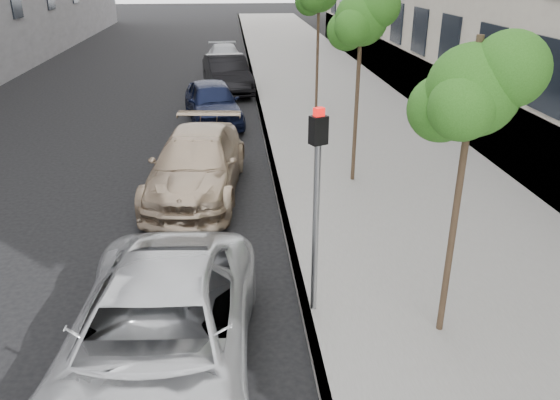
{
  "coord_description": "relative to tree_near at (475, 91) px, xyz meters",
  "views": [
    {
      "loc": [
        0.06,
        -5.32,
        5.43
      ],
      "look_at": [
        0.87,
        3.66,
        1.5
      ],
      "focal_mm": 35.0,
      "sensor_mm": 36.0,
      "label": 1
    }
  ],
  "objects": [
    {
      "name": "sedan_rear",
      "position": [
        -3.43,
        23.73,
        -3.24
      ],
      "size": [
        2.17,
        4.7,
        1.33
      ],
      "primitive_type": "imported",
      "rotation": [
        0.0,
        0.0,
        0.07
      ],
      "color": "#9C9FA3",
      "rests_on": "ground"
    },
    {
      "name": "curb",
      "position": [
        -2.05,
        22.5,
        -3.83
      ],
      "size": [
        0.15,
        72.0,
        0.14
      ],
      "primitive_type": "cube",
      "color": "#9E9B93",
      "rests_on": "ground"
    },
    {
      "name": "minivan",
      "position": [
        -4.27,
        -0.72,
        -3.13
      ],
      "size": [
        2.88,
        5.67,
        1.54
      ],
      "primitive_type": "imported",
      "rotation": [
        0.0,
        0.0,
        -0.06
      ],
      "color": "silver",
      "rests_on": "ground"
    },
    {
      "name": "suv",
      "position": [
        -4.09,
        6.28,
        -3.13
      ],
      "size": [
        2.71,
        5.51,
        1.54
      ],
      "primitive_type": "imported",
      "rotation": [
        0.0,
        0.0,
        -0.11
      ],
      "color": "tan",
      "rests_on": "ground"
    },
    {
      "name": "sidewalk",
      "position": [
        1.07,
        22.5,
        -3.83
      ],
      "size": [
        6.4,
        72.0,
        0.14
      ],
      "primitive_type": "cube",
      "color": "gray",
      "rests_on": "ground"
    },
    {
      "name": "tree_mid",
      "position": [
        0.0,
        6.5,
        0.3
      ],
      "size": [
        1.63,
        1.43,
        4.88
      ],
      "color": "#38281C",
      "rests_on": "sidewalk"
    },
    {
      "name": "sedan_black",
      "position": [
        -3.33,
        18.25,
        -3.1
      ],
      "size": [
        2.42,
        5.07,
        1.61
      ],
      "primitive_type": "imported",
      "rotation": [
        0.0,
        0.0,
        0.15
      ],
      "color": "black",
      "rests_on": "ground"
    },
    {
      "name": "tree_near",
      "position": [
        0.0,
        0.0,
        0.0
      ],
      "size": [
        1.6,
        1.4,
        4.56
      ],
      "color": "#38281C",
      "rests_on": "sidewalk"
    },
    {
      "name": "signal_pole",
      "position": [
        -1.93,
        0.72,
        -1.65
      ],
      "size": [
        0.29,
        0.26,
        3.4
      ],
      "rotation": [
        0.0,
        0.0,
        0.43
      ],
      "color": "#939699",
      "rests_on": "sidewalk"
    },
    {
      "name": "sedan_blue",
      "position": [
        -3.86,
        12.97,
        -3.13
      ],
      "size": [
        2.48,
        4.72,
        1.53
      ],
      "primitive_type": "imported",
      "rotation": [
        0.0,
        0.0,
        0.16
      ],
      "color": "black",
      "rests_on": "ground"
    }
  ]
}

